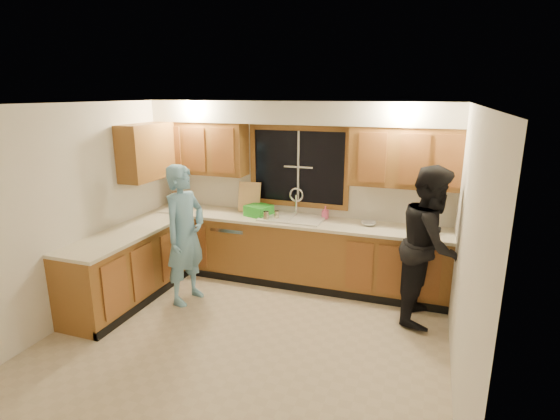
# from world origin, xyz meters

# --- Properties ---
(floor) EXTENTS (4.20, 4.20, 0.00)m
(floor) POSITION_xyz_m (0.00, 0.00, 0.00)
(floor) COLOR beige
(floor) RESTS_ON ground
(ceiling) EXTENTS (4.20, 4.20, 0.00)m
(ceiling) POSITION_xyz_m (0.00, 0.00, 2.50)
(ceiling) COLOR silver
(wall_back) EXTENTS (4.20, 0.00, 4.20)m
(wall_back) POSITION_xyz_m (0.00, 1.90, 1.25)
(wall_back) COLOR white
(wall_back) RESTS_ON ground
(wall_left) EXTENTS (0.00, 3.80, 3.80)m
(wall_left) POSITION_xyz_m (-2.10, 0.00, 1.25)
(wall_left) COLOR white
(wall_left) RESTS_ON ground
(wall_right) EXTENTS (0.00, 3.80, 3.80)m
(wall_right) POSITION_xyz_m (2.10, 0.00, 1.25)
(wall_right) COLOR white
(wall_right) RESTS_ON ground
(base_cabinets_back) EXTENTS (4.20, 0.60, 0.88)m
(base_cabinets_back) POSITION_xyz_m (0.00, 1.60, 0.44)
(base_cabinets_back) COLOR #915E2A
(base_cabinets_back) RESTS_ON ground
(base_cabinets_left) EXTENTS (0.60, 1.90, 0.88)m
(base_cabinets_left) POSITION_xyz_m (-1.80, 0.35, 0.44)
(base_cabinets_left) COLOR #915E2A
(base_cabinets_left) RESTS_ON ground
(countertop_back) EXTENTS (4.20, 0.63, 0.04)m
(countertop_back) POSITION_xyz_m (0.00, 1.58, 0.90)
(countertop_back) COLOR #F0E6CA
(countertop_back) RESTS_ON base_cabinets_back
(countertop_left) EXTENTS (0.63, 1.90, 0.04)m
(countertop_left) POSITION_xyz_m (-1.79, 0.35, 0.90)
(countertop_left) COLOR #F0E6CA
(countertop_left) RESTS_ON base_cabinets_left
(upper_cabinets_left) EXTENTS (1.35, 0.33, 0.75)m
(upper_cabinets_left) POSITION_xyz_m (-1.43, 1.73, 1.83)
(upper_cabinets_left) COLOR #915E2A
(upper_cabinets_left) RESTS_ON wall_back
(upper_cabinets_right) EXTENTS (1.35, 0.33, 0.75)m
(upper_cabinets_right) POSITION_xyz_m (1.43, 1.73, 1.83)
(upper_cabinets_right) COLOR #915E2A
(upper_cabinets_right) RESTS_ON wall_back
(upper_cabinets_return) EXTENTS (0.33, 0.90, 0.75)m
(upper_cabinets_return) POSITION_xyz_m (-1.94, 1.12, 1.83)
(upper_cabinets_return) COLOR #915E2A
(upper_cabinets_return) RESTS_ON wall_left
(soffit) EXTENTS (4.20, 0.35, 0.30)m
(soffit) POSITION_xyz_m (0.00, 1.72, 2.35)
(soffit) COLOR white
(soffit) RESTS_ON wall_back
(window_frame) EXTENTS (1.44, 0.03, 1.14)m
(window_frame) POSITION_xyz_m (0.00, 1.89, 1.60)
(window_frame) COLOR black
(window_frame) RESTS_ON wall_back
(sink) EXTENTS (0.86, 0.52, 0.57)m
(sink) POSITION_xyz_m (0.00, 1.60, 0.86)
(sink) COLOR silver
(sink) RESTS_ON countertop_back
(dishwasher) EXTENTS (0.60, 0.56, 0.82)m
(dishwasher) POSITION_xyz_m (-0.85, 1.59, 0.41)
(dishwasher) COLOR silver
(dishwasher) RESTS_ON floor
(stove) EXTENTS (0.58, 0.75, 0.90)m
(stove) POSITION_xyz_m (-1.80, -0.22, 0.45)
(stove) COLOR silver
(stove) RESTS_ON floor
(man) EXTENTS (0.53, 0.71, 1.77)m
(man) POSITION_xyz_m (-1.08, 0.60, 0.89)
(man) COLOR #6BA6CB
(man) RESTS_ON floor
(woman) EXTENTS (0.79, 0.97, 1.84)m
(woman) POSITION_xyz_m (1.82, 1.13, 0.92)
(woman) COLOR black
(woman) RESTS_ON floor
(knife_block) EXTENTS (0.17, 0.17, 0.24)m
(knife_block) POSITION_xyz_m (-1.82, 1.63, 1.04)
(knife_block) COLOR #975929
(knife_block) RESTS_ON countertop_back
(cutting_board) EXTENTS (0.34, 0.14, 0.43)m
(cutting_board) POSITION_xyz_m (-0.70, 1.76, 1.14)
(cutting_board) COLOR tan
(cutting_board) RESTS_ON countertop_back
(dish_crate) EXTENTS (0.40, 0.38, 0.15)m
(dish_crate) POSITION_xyz_m (-0.50, 1.61, 0.99)
(dish_crate) COLOR green
(dish_crate) RESTS_ON countertop_back
(soap_bottle) EXTENTS (0.08, 0.09, 0.18)m
(soap_bottle) POSITION_xyz_m (0.43, 1.78, 1.01)
(soap_bottle) COLOR pink
(soap_bottle) RESTS_ON countertop_back
(bowl) EXTENTS (0.23, 0.23, 0.05)m
(bowl) POSITION_xyz_m (1.04, 1.65, 0.94)
(bowl) COLOR silver
(bowl) RESTS_ON countertop_back
(can_left) EXTENTS (0.09, 0.09, 0.13)m
(can_left) POSITION_xyz_m (-0.30, 1.40, 0.99)
(can_left) COLOR #BCB290
(can_left) RESTS_ON countertop_back
(can_right) EXTENTS (0.09, 0.09, 0.12)m
(can_right) POSITION_xyz_m (-0.19, 1.51, 0.98)
(can_right) COLOR #BCB290
(can_right) RESTS_ON countertop_back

